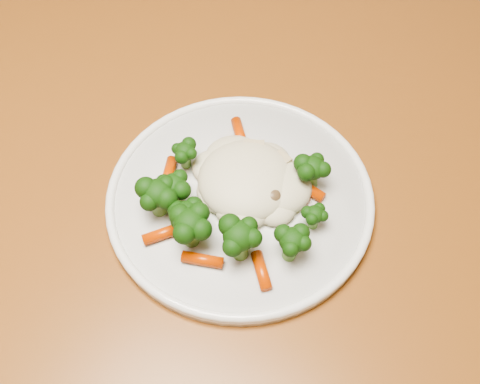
{
  "coord_description": "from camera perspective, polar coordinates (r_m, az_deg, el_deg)",
  "views": [
    {
      "loc": [
        0.42,
        -0.06,
        1.3
      ],
      "look_at": [
        0.25,
        0.25,
        0.77
      ],
      "focal_mm": 45.0,
      "sensor_mm": 36.0,
      "label": 1
    }
  ],
  "objects": [
    {
      "name": "plate",
      "position": [
        0.65,
        -0.0,
        -0.69
      ],
      "size": [
        0.29,
        0.29,
        0.01
      ],
      "primitive_type": "cylinder",
      "color": "white",
      "rests_on": "dining_table"
    },
    {
      "name": "meal",
      "position": [
        0.62,
        -0.74,
        -0.22
      ],
      "size": [
        0.2,
        0.19,
        0.05
      ],
      "color": "beige",
      "rests_on": "plate"
    },
    {
      "name": "dining_table",
      "position": [
        0.77,
        -8.22,
        -1.72
      ],
      "size": [
        1.44,
        1.12,
        0.75
      ],
      "rotation": [
        0.0,
        0.0,
        0.23
      ],
      "color": "brown",
      "rests_on": "ground"
    }
  ]
}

